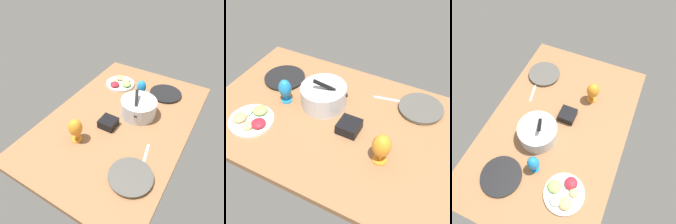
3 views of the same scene
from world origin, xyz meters
The scene contains 9 objects.
ground_plane centered at (0.00, 0.00, -2.00)cm, with size 160.00×104.00×4.00cm, color #8C603D.
dinner_plate_left centered at (-49.41, 18.86, 1.11)cm, with size 28.08×28.08×2.13cm.
dinner_plate_right centered at (43.77, 31.56, 1.42)cm, with size 27.50×27.50×2.72cm.
mixing_bowl centered at (-12.33, 9.19, 7.36)cm, with size 29.06×28.42×20.43cm.
fruit_platter centered at (-43.06, -24.27, 2.07)cm, with size 26.93×26.93×5.50cm.
hurricane_glass_blue centered at (-35.24, 0.75, 9.62)cm, with size 8.08×8.08×16.30cm.
hurricane_glass_orange centered at (35.20, -15.83, 11.24)cm, with size 9.97×9.97×18.49cm.
square_bowl_black centered at (11.63, -4.15, 3.52)cm, with size 12.30×12.30×6.33cm.
fork_by_right_plate centered at (22.14, 32.02, 0.30)cm, with size 18.00×1.80×0.60cm, color silver.
Camera 2 is at (58.00, -107.29, 123.49)cm, focal length 46.15 mm.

